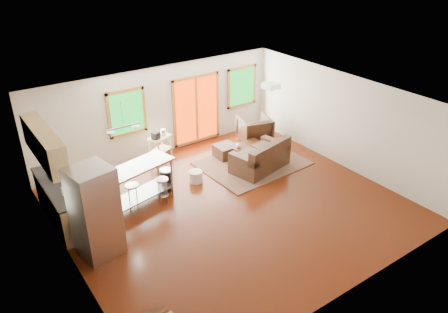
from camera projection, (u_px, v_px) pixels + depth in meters
floor at (231, 206)px, 10.49m from camera, size 7.50×7.00×0.02m
ceiling at (232, 103)px, 9.29m from camera, size 7.50×7.00×0.02m
back_wall at (160, 111)px, 12.45m from camera, size 7.50×0.02×2.60m
left_wall at (65, 212)px, 7.98m from camera, size 0.02×7.00×2.60m
right_wall at (344, 121)px, 11.81m from camera, size 0.02×7.00×2.60m
front_wall at (354, 236)px, 7.34m from camera, size 7.50×0.02×2.60m
window_left at (127, 113)px, 11.81m from camera, size 1.10×0.05×1.30m
french_doors at (196, 110)px, 13.11m from camera, size 1.60×0.05×2.10m
window_right at (242, 87)px, 13.80m from camera, size 1.10×0.05×1.30m
rug at (252, 163)px, 12.37m from camera, size 2.90×2.28×0.03m
loveseat at (261, 158)px, 11.94m from camera, size 1.77×1.24×0.86m
coffee_table at (247, 147)px, 12.61m from camera, size 0.97×0.59×0.39m
armchair at (255, 129)px, 13.39m from camera, size 1.11×1.07×0.94m
ottoman at (225, 151)px, 12.65m from camera, size 0.58×0.58×0.38m
pouf at (196, 176)px, 11.42m from camera, size 0.39×0.39×0.31m
vase at (239, 144)px, 12.37m from camera, size 0.18×0.19×0.29m
book at (263, 140)px, 12.48m from camera, size 0.24×0.05×0.32m
cabinets at (57, 185)px, 9.52m from camera, size 0.64×2.24×2.30m
refrigerator at (96, 212)px, 8.54m from camera, size 0.90×0.88×1.95m
island at (139, 178)px, 10.21m from camera, size 1.79×1.02×1.06m
cup at (140, 161)px, 10.36m from camera, size 0.15×0.13×0.12m
bar_stool_a at (111, 199)px, 9.70m from camera, size 0.38×0.38×0.77m
bar_stool_b at (132, 191)px, 10.11m from camera, size 0.42×0.42×0.67m
bar_stool_c at (162, 185)px, 10.42m from camera, size 0.36×0.36×0.64m
trash_can at (167, 180)px, 10.99m from camera, size 0.41×0.41×0.59m
kitchen_cart at (160, 140)px, 12.20m from camera, size 0.75×0.63×0.97m
ceiling_flush at (271, 86)px, 10.58m from camera, size 0.35×0.35×0.12m
pendant_light at (124, 131)px, 9.74m from camera, size 0.80×0.18×0.79m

